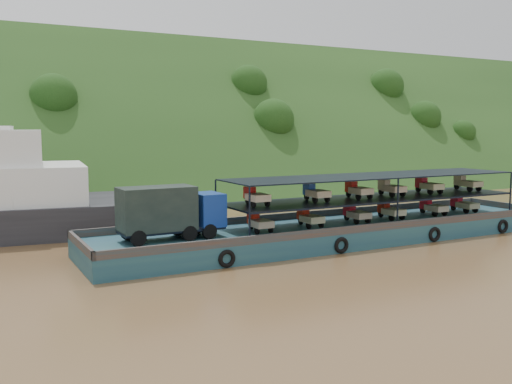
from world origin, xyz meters
name	(u,v)px	position (x,y,z in m)	size (l,w,h in m)	color
ground	(300,239)	(0.00, 0.00, 0.00)	(160.00, 160.00, 0.00)	brown
hillside	(149,190)	(0.00, 36.00, 0.00)	(140.00, 28.00, 28.00)	#1D3814
cargo_barge	(324,227)	(0.83, -1.87, 1.11)	(35.00, 7.18, 4.54)	#16384E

